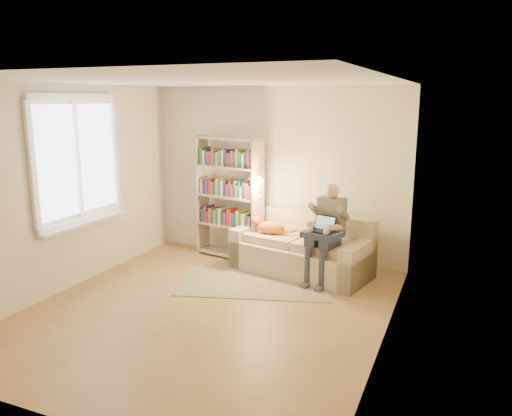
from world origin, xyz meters
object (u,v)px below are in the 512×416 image
at_px(cat, 270,227).
at_px(sofa, 302,252).
at_px(bookshelf, 229,192).
at_px(person, 327,227).
at_px(laptop, 320,227).

bearing_deg(cat, sofa, 14.79).
height_order(cat, bookshelf, bookshelf).
distance_m(person, cat, 0.92).
bearing_deg(bookshelf, laptop, -6.63).
xyz_separation_m(person, bookshelf, (-1.65, 0.44, 0.28)).
height_order(cat, laptop, laptop).
bearing_deg(laptop, person, 62.53).
xyz_separation_m(laptop, bookshelf, (-1.58, 0.53, 0.26)).
bearing_deg(laptop, sofa, 147.60).
height_order(person, laptop, person).
distance_m(cat, laptop, 0.88).
bearing_deg(person, laptop, -117.47).
relative_size(cat, laptop, 1.85).
xyz_separation_m(person, cat, (-0.89, 0.21, -0.13)).
relative_size(sofa, person, 1.56).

